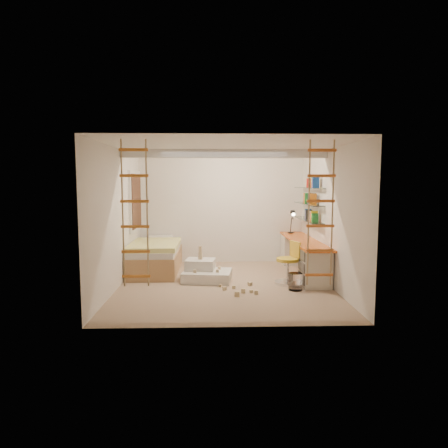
{
  "coord_description": "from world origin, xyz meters",
  "views": [
    {
      "loc": [
        -0.24,
        -7.52,
        1.97
      ],
      "look_at": [
        0.0,
        0.3,
        1.15
      ],
      "focal_mm": 32.0,
      "sensor_mm": 36.0,
      "label": 1
    }
  ],
  "objects_px": {
    "desk": "(303,256)",
    "swivel_chair": "(288,268)",
    "bed": "(156,257)",
    "play_platform": "(205,273)"
  },
  "relations": [
    {
      "from": "bed",
      "to": "swivel_chair",
      "type": "height_order",
      "value": "swivel_chair"
    },
    {
      "from": "bed",
      "to": "swivel_chair",
      "type": "distance_m",
      "value": 2.97
    },
    {
      "from": "desk",
      "to": "play_platform",
      "type": "bearing_deg",
      "value": -166.38
    },
    {
      "from": "swivel_chair",
      "to": "play_platform",
      "type": "bearing_deg",
      "value": 169.09
    },
    {
      "from": "desk",
      "to": "play_platform",
      "type": "relative_size",
      "value": 2.72
    },
    {
      "from": "desk",
      "to": "bed",
      "type": "height_order",
      "value": "desk"
    },
    {
      "from": "desk",
      "to": "bed",
      "type": "bearing_deg",
      "value": 173.51
    },
    {
      "from": "desk",
      "to": "swivel_chair",
      "type": "height_order",
      "value": "swivel_chair"
    },
    {
      "from": "desk",
      "to": "bed",
      "type": "xyz_separation_m",
      "value": [
        -3.2,
        0.36,
        -0.07
      ]
    },
    {
      "from": "bed",
      "to": "play_platform",
      "type": "height_order",
      "value": "bed"
    }
  ]
}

